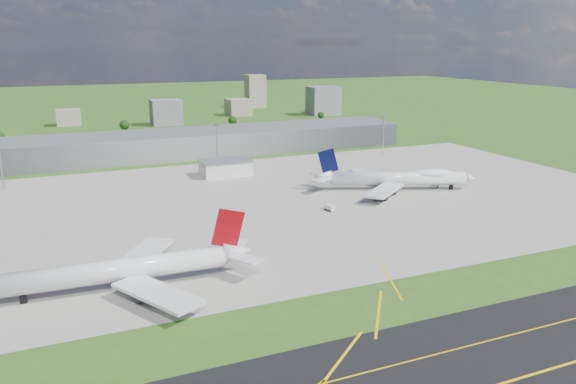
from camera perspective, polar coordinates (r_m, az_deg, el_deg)
name	(u,v)px	position (r m, az deg, el deg)	size (l,w,h in m)	color
ground	(186,160)	(353.81, -10.28, 3.23)	(1400.00, 1400.00, 0.00)	#32581B
apron	(265,203)	(253.91, -2.39, -1.13)	(360.00, 190.00, 0.08)	gray
terminal	(180,144)	(366.83, -10.87, 4.81)	(300.00, 42.00, 15.00)	gray
ops_building	(225,168)	(308.11, -6.38, 2.42)	(26.00, 16.00, 8.00)	silver
mast_center	(217,139)	(319.66, -7.24, 5.35)	(3.50, 2.00, 25.90)	gray
mast_east	(384,128)	(365.02, 9.69, 6.44)	(3.50, 2.00, 25.90)	gray
airliner_red_twin	(127,270)	(172.48, -16.00, -7.62)	(78.58, 61.25, 21.57)	white
airliner_blue_quad	(398,178)	(280.69, 11.10, 1.37)	(75.85, 57.70, 20.81)	white
fire_truck	(33,280)	(185.11, -24.51, -8.14)	(9.16, 5.08, 3.81)	#B51C0C
tug_yellow	(235,226)	(220.07, -5.44, -3.50)	(3.67, 3.69, 1.68)	yellow
van_white_near	(330,208)	(242.49, 4.25, -1.63)	(3.27, 5.35, 2.54)	white
van_white_far	(435,185)	(289.88, 14.72, 0.67)	(5.32, 4.78, 2.54)	silver
bldg_cw	(68,117)	(532.32, -21.42, 7.08)	(20.00, 18.00, 14.00)	gray
bldg_c	(166,112)	(510.95, -12.28, 7.93)	(26.00, 20.00, 22.00)	slate
bldg_ce	(238,107)	(569.82, -5.07, 8.59)	(22.00, 24.00, 16.00)	gray
bldg_e	(323,101)	(571.99, 3.61, 9.25)	(30.00, 22.00, 28.00)	slate
bldg_tall_e	(255,91)	(638.31, -3.34, 10.20)	(20.00, 18.00, 36.00)	gray
tree_w	(0,136)	(459.24, -27.25, 5.09)	(6.75, 6.75, 8.25)	#382314
tree_c	(124,125)	(476.04, -16.28, 6.55)	(8.10, 8.10, 9.90)	#382314
tree_e	(233,120)	(490.11, -5.65, 7.26)	(7.65, 7.65, 9.35)	#382314
tree_far_e	(321,115)	(533.03, 3.36, 7.81)	(6.30, 6.30, 7.70)	#382314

